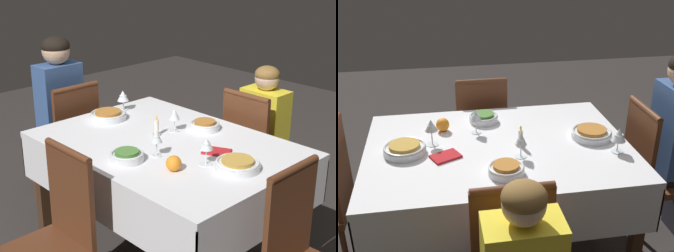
{
  "view_description": "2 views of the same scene",
  "coord_description": "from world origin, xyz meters",
  "views": [
    {
      "loc": [
        1.94,
        -1.84,
        1.85
      ],
      "look_at": [
        -0.02,
        0.03,
        0.85
      ],
      "focal_mm": 55.0,
      "sensor_mm": 36.0,
      "label": 1
    },
    {
      "loc": [
        0.31,
        2.03,
        1.84
      ],
      "look_at": [
        -0.05,
        -0.04,
        0.86
      ],
      "focal_mm": 45.0,
      "sensor_mm": 36.0,
      "label": 2
    }
  ],
  "objects": [
    {
      "name": "chair_south",
      "position": [
        0.01,
        -0.76,
        0.5
      ],
      "size": [
        0.39,
        0.39,
        0.93
      ],
      "color": "#562D19",
      "rests_on": "ground_plane"
    },
    {
      "name": "ground_plane",
      "position": [
        0.0,
        0.0,
        0.0
      ],
      "size": [
        8.0,
        8.0,
        0.0
      ],
      "primitive_type": "plane",
      "color": "#332D2B"
    },
    {
      "name": "wine_glass_north",
      "position": [
        -0.1,
        0.15,
        0.86
      ],
      "size": [
        0.06,
        0.06,
        0.14
      ],
      "color": "white",
      "rests_on": "dining_table"
    },
    {
      "name": "dining_table",
      "position": [
        0.0,
        0.0,
        0.67
      ],
      "size": [
        1.44,
        1.03,
        0.76
      ],
      "color": "silver",
      "rests_on": "ground_plane"
    },
    {
      "name": "bowl_west",
      "position": [
        -0.54,
        0.0,
        0.79
      ],
      "size": [
        0.23,
        0.23,
        0.06
      ],
      "color": "silver",
      "rests_on": "dining_table"
    },
    {
      "name": "chair_west",
      "position": [
        -0.97,
        -0.02,
        0.5
      ],
      "size": [
        0.39,
        0.39,
        0.93
      ],
      "rotation": [
        0.0,
        0.0,
        -1.57
      ],
      "color": "#562D19",
      "rests_on": "ground_plane"
    },
    {
      "name": "wine_glass_south",
      "position": [
        0.1,
        -0.17,
        0.87
      ],
      "size": [
        0.06,
        0.06,
        0.15
      ],
      "color": "white",
      "rests_on": "dining_table"
    },
    {
      "name": "bowl_south",
      "position": [
        0.04,
        -0.32,
        0.79
      ],
      "size": [
        0.18,
        0.18,
        0.06
      ],
      "color": "silver",
      "rests_on": "dining_table"
    },
    {
      "name": "wine_glass_east",
      "position": [
        0.36,
        -0.06,
        0.87
      ],
      "size": [
        0.07,
        0.07,
        0.15
      ],
      "color": "white",
      "rests_on": "dining_table"
    },
    {
      "name": "orange_fruit",
      "position": [
        0.29,
        -0.23,
        0.8
      ],
      "size": [
        0.08,
        0.08,
        0.08
      ],
      "primitive_type": "sphere",
      "color": "orange",
      "rests_on": "dining_table"
    },
    {
      "name": "candle_centerpiece",
      "position": [
        -0.12,
        0.03,
        0.81
      ],
      "size": [
        0.05,
        0.05,
        0.12
      ],
      "color": "beige",
      "rests_on": "dining_table"
    },
    {
      "name": "wine_glass_west",
      "position": [
        -0.61,
        0.18,
        0.86
      ],
      "size": [
        0.08,
        0.08,
        0.14
      ],
      "color": "white",
      "rests_on": "dining_table"
    },
    {
      "name": "bowl_north",
      "position": [
        0.01,
        0.31,
        0.79
      ],
      "size": [
        0.18,
        0.18,
        0.06
      ],
      "color": "silver",
      "rests_on": "dining_table"
    },
    {
      "name": "napkin_red_folded",
      "position": [
        0.29,
        0.09,
        0.77
      ],
      "size": [
        0.18,
        0.16,
        0.01
      ],
      "rotation": [
        0.0,
        0.0,
        0.45
      ],
      "color": "red",
      "rests_on": "dining_table"
    },
    {
      "name": "bowl_east",
      "position": [
        0.5,
        0.01,
        0.79
      ],
      "size": [
        0.22,
        0.22,
        0.06
      ],
      "color": "silver",
      "rests_on": "dining_table"
    }
  ]
}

